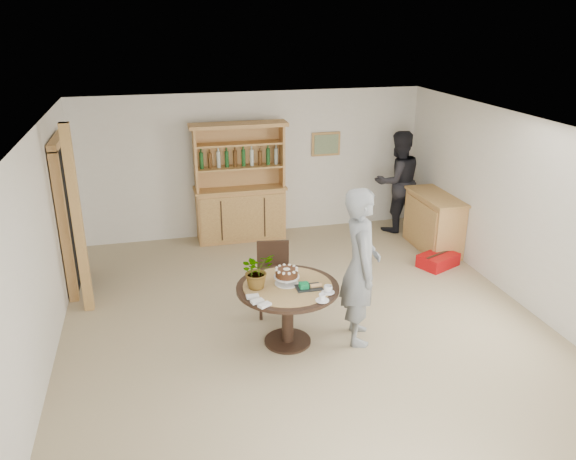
# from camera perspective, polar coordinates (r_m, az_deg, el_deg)

# --- Properties ---
(ground) EXTENTS (7.00, 7.00, 0.00)m
(ground) POSITION_cam_1_polar(r_m,az_deg,el_deg) (7.17, 1.98, -9.99)
(ground) COLOR tan
(ground) RESTS_ON ground
(room_shell) EXTENTS (6.04, 7.04, 2.52)m
(room_shell) POSITION_cam_1_polar(r_m,az_deg,el_deg) (6.45, 2.18, 3.41)
(room_shell) COLOR white
(room_shell) RESTS_ON ground
(doorway) EXTENTS (0.13, 1.10, 2.18)m
(doorway) POSITION_cam_1_polar(r_m,az_deg,el_deg) (8.40, -21.55, 1.59)
(doorway) COLOR black
(doorway) RESTS_ON ground
(pine_post) EXTENTS (0.12, 0.12, 2.50)m
(pine_post) POSITION_cam_1_polar(r_m,az_deg,el_deg) (7.57, -20.60, 0.82)
(pine_post) COLOR tan
(pine_post) RESTS_ON ground
(hutch) EXTENTS (1.62, 0.54, 2.04)m
(hutch) POSITION_cam_1_polar(r_m,az_deg,el_deg) (9.73, -4.88, 2.97)
(hutch) COLOR tan
(hutch) RESTS_ON ground
(sideboard) EXTENTS (0.54, 1.26, 0.94)m
(sideboard) POSITION_cam_1_polar(r_m,az_deg,el_deg) (9.62, 14.59, 0.78)
(sideboard) COLOR tan
(sideboard) RESTS_ON ground
(dining_table) EXTENTS (1.20, 1.20, 0.76)m
(dining_table) POSITION_cam_1_polar(r_m,az_deg,el_deg) (6.60, -0.03, -6.87)
(dining_table) COLOR black
(dining_table) RESTS_ON ground
(dining_chair) EXTENTS (0.48, 0.48, 0.95)m
(dining_chair) POSITION_cam_1_polar(r_m,az_deg,el_deg) (7.36, -1.49, -4.39)
(dining_chair) COLOR black
(dining_chair) RESTS_ON ground
(birthday_cake) EXTENTS (0.30, 0.30, 0.20)m
(birthday_cake) POSITION_cam_1_polar(r_m,az_deg,el_deg) (6.52, -0.14, -4.50)
(birthday_cake) COLOR white
(birthday_cake) RESTS_ON dining_table
(flower_vase) EXTENTS (0.47, 0.44, 0.42)m
(flower_vase) POSITION_cam_1_polar(r_m,az_deg,el_deg) (6.42, -3.19, -4.11)
(flower_vase) COLOR #3F7233
(flower_vase) RESTS_ON dining_table
(gift_tray) EXTENTS (0.30, 0.20, 0.08)m
(gift_tray) POSITION_cam_1_polar(r_m,az_deg,el_deg) (6.46, 2.09, -5.73)
(gift_tray) COLOR black
(gift_tray) RESTS_ON dining_table
(coffee_cup_a) EXTENTS (0.15, 0.15, 0.09)m
(coffee_cup_a) POSITION_cam_1_polar(r_m,az_deg,el_deg) (6.37, 4.09, -6.04)
(coffee_cup_a) COLOR white
(coffee_cup_a) RESTS_ON dining_table
(coffee_cup_b) EXTENTS (0.15, 0.15, 0.08)m
(coffee_cup_b) POSITION_cam_1_polar(r_m,az_deg,el_deg) (6.20, 3.50, -6.90)
(coffee_cup_b) COLOR white
(coffee_cup_b) RESTS_ON dining_table
(napkins) EXTENTS (0.24, 0.33, 0.03)m
(napkins) POSITION_cam_1_polar(r_m,az_deg,el_deg) (6.18, -3.06, -7.20)
(napkins) COLOR white
(napkins) RESTS_ON dining_table
(teen_boy) EXTENTS (0.61, 0.78, 1.91)m
(teen_boy) POSITION_cam_1_polar(r_m,az_deg,el_deg) (6.60, 7.37, -3.69)
(teen_boy) COLOR slate
(teen_boy) RESTS_ON ground
(adult_person) EXTENTS (0.97, 0.80, 1.82)m
(adult_person) POSITION_cam_1_polar(r_m,az_deg,el_deg) (10.22, 11.06, 4.85)
(adult_person) COLOR black
(adult_person) RESTS_ON ground
(red_suitcase) EXTENTS (0.71, 0.61, 0.21)m
(red_suitcase) POSITION_cam_1_polar(r_m,az_deg,el_deg) (9.10, 15.00, -2.97)
(red_suitcase) COLOR #BD090D
(red_suitcase) RESTS_ON ground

